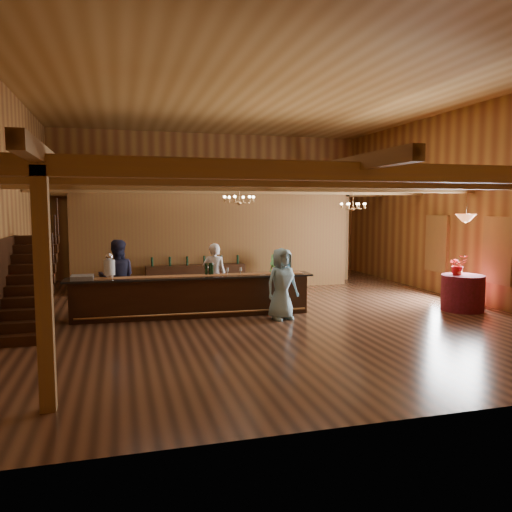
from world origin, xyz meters
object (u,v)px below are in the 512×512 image
object	(u,v)px
tasting_bar	(193,296)
backbar_shelf	(196,279)
staff_second	(117,277)
guest	(282,284)
pendant_lamp	(466,218)
chandelier_left	(239,199)
beverage_dispenser	(109,266)
round_table	(463,293)
chandelier_right	(353,206)
floor_plant	(275,271)
bartender	(214,276)
raffle_drum	(283,267)

from	to	relation	value
tasting_bar	backbar_shelf	bearing A→B (deg)	82.53
staff_second	guest	xyz separation A→B (m)	(3.78, -1.55, -0.08)
pendant_lamp	staff_second	distance (m)	8.93
chandelier_left	guest	world-z (taller)	chandelier_left
beverage_dispenser	pendant_lamp	world-z (taller)	pendant_lamp
backbar_shelf	round_table	size ratio (longest dim) A/B	2.89
tasting_bar	round_table	xyz separation A→B (m)	(6.85, -1.18, -0.04)
chandelier_right	floor_plant	bearing A→B (deg)	156.54
bartender	tasting_bar	bearing A→B (deg)	68.39
bartender	beverage_dispenser	bearing A→B (deg)	33.48
backbar_shelf	tasting_bar	bearing A→B (deg)	-101.72
pendant_lamp	guest	world-z (taller)	pendant_lamp
beverage_dispenser	round_table	xyz separation A→B (m)	(8.79, -1.32, -0.82)
tasting_bar	backbar_shelf	xyz separation A→B (m)	(0.60, 3.39, -0.07)
raffle_drum	chandelier_left	size ratio (longest dim) A/B	0.43
chandelier_left	floor_plant	world-z (taller)	chandelier_left
beverage_dispenser	round_table	bearing A→B (deg)	-8.52
beverage_dispenser	bartender	xyz separation A→B (m)	(2.64, 0.70, -0.42)
floor_plant	bartender	bearing A→B (deg)	-136.38
round_table	tasting_bar	bearing A→B (deg)	170.20
raffle_drum	chandelier_right	bearing A→B (deg)	37.09
bartender	pendant_lamp	bearing A→B (deg)	-179.43
round_table	pendant_lamp	world-z (taller)	pendant_lamp
raffle_drum	chandelier_left	distance (m)	2.08
backbar_shelf	bartender	size ratio (longest dim) A/B	1.78
backbar_shelf	guest	distance (m)	4.54
beverage_dispenser	chandelier_right	world-z (taller)	chandelier_right
raffle_drum	backbar_shelf	xyz separation A→B (m)	(-1.70, 3.53, -0.74)
round_table	pendant_lamp	distance (m)	1.94
bartender	guest	bearing A→B (deg)	145.64
chandelier_right	guest	bearing A→B (deg)	-137.44
backbar_shelf	chandelier_right	xyz separation A→B (m)	(4.74, -1.24, 2.28)
chandelier_right	bartender	bearing A→B (deg)	-164.08
beverage_dispenser	guest	size ratio (longest dim) A/B	0.35
chandelier_left	bartender	distance (m)	2.13
backbar_shelf	bartender	bearing A→B (deg)	-89.31
floor_plant	round_table	bearing A→B (deg)	-48.99
chandelier_right	staff_second	distance (m)	7.48
round_table	floor_plant	bearing A→B (deg)	131.01
tasting_bar	chandelier_right	bearing A→B (deg)	24.45
tasting_bar	chandelier_right	distance (m)	6.17
chandelier_left	raffle_drum	bearing A→B (deg)	-33.80
chandelier_left	floor_plant	distance (m)	3.88
staff_second	backbar_shelf	bearing A→B (deg)	-129.30
chandelier_right	tasting_bar	bearing A→B (deg)	-158.05
backbar_shelf	bartender	xyz separation A→B (m)	(0.11, -2.56, 0.43)
raffle_drum	guest	world-z (taller)	guest
tasting_bar	pendant_lamp	bearing A→B (deg)	-7.31
chandelier_left	chandelier_right	bearing A→B (deg)	22.11
guest	beverage_dispenser	bearing A→B (deg)	150.33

